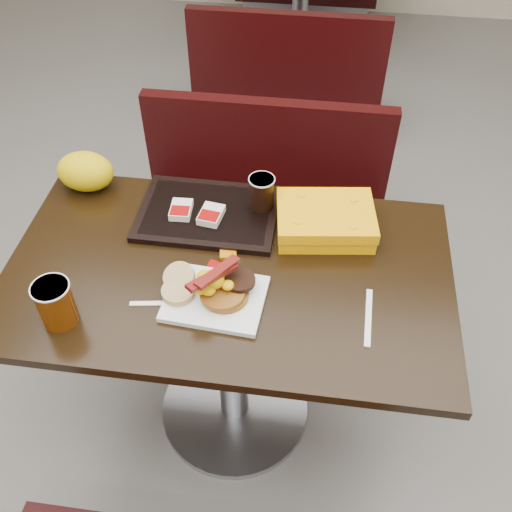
# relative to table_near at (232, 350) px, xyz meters

# --- Properties ---
(floor) EXTENTS (6.00, 7.00, 0.01)m
(floor) POSITION_rel_table_near_xyz_m (0.00, 0.00, -0.38)
(floor) COLOR gray
(floor) RESTS_ON ground
(table_near) EXTENTS (1.20, 0.70, 0.75)m
(table_near) POSITION_rel_table_near_xyz_m (0.00, 0.00, 0.00)
(table_near) COLOR black
(table_near) RESTS_ON floor
(bench_near_n) EXTENTS (1.00, 0.46, 0.72)m
(bench_near_n) POSITION_rel_table_near_xyz_m (0.00, 0.70, -0.02)
(bench_near_n) COLOR black
(bench_near_n) RESTS_ON floor
(table_far) EXTENTS (1.20, 0.70, 0.75)m
(table_far) POSITION_rel_table_near_xyz_m (0.00, 2.60, 0.00)
(table_far) COLOR black
(table_far) RESTS_ON floor
(bench_far_s) EXTENTS (1.00, 0.46, 0.72)m
(bench_far_s) POSITION_rel_table_near_xyz_m (0.00, 1.90, -0.02)
(bench_far_s) COLOR black
(bench_far_s) RESTS_ON floor
(platter) EXTENTS (0.26, 0.21, 0.01)m
(platter) POSITION_rel_table_near_xyz_m (-0.01, -0.11, 0.38)
(platter) COLOR white
(platter) RESTS_ON table_near
(pancake_stack) EXTENTS (0.14, 0.14, 0.02)m
(pancake_stack) POSITION_rel_table_near_xyz_m (0.01, -0.10, 0.40)
(pancake_stack) COLOR brown
(pancake_stack) RESTS_ON platter
(sausage_patty) EXTENTS (0.10, 0.10, 0.01)m
(sausage_patty) POSITION_rel_table_near_xyz_m (0.05, -0.07, 0.42)
(sausage_patty) COLOR black
(sausage_patty) RESTS_ON pancake_stack
(scrambled_eggs) EXTENTS (0.11, 0.10, 0.05)m
(scrambled_eggs) POSITION_rel_table_near_xyz_m (-0.01, -0.10, 0.44)
(scrambled_eggs) COLOR #F5BA04
(scrambled_eggs) RESTS_ON pancake_stack
(bacon_strips) EXTENTS (0.14, 0.16, 0.01)m
(bacon_strips) POSITION_rel_table_near_xyz_m (-0.02, -0.11, 0.47)
(bacon_strips) COLOR #4B050A
(bacon_strips) RESTS_ON scrambled_eggs
(muffin_bottom) EXTENTS (0.09, 0.09, 0.02)m
(muffin_bottom) POSITION_rel_table_near_xyz_m (-0.11, -0.12, 0.40)
(muffin_bottom) COLOR tan
(muffin_bottom) RESTS_ON platter
(muffin_top) EXTENTS (0.10, 0.11, 0.05)m
(muffin_top) POSITION_rel_table_near_xyz_m (-0.11, -0.08, 0.41)
(muffin_top) COLOR tan
(muffin_top) RESTS_ON platter
(coffee_cup_near) EXTENTS (0.10, 0.10, 0.12)m
(coffee_cup_near) POSITION_rel_table_near_xyz_m (-0.38, -0.22, 0.44)
(coffee_cup_near) COLOR #853B04
(coffee_cup_near) RESTS_ON table_near
(fork) EXTENTS (0.15, 0.05, 0.00)m
(fork) POSITION_rel_table_near_xyz_m (-0.18, -0.14, 0.38)
(fork) COLOR white
(fork) RESTS_ON table_near
(knife) EXTENTS (0.02, 0.18, 0.00)m
(knife) POSITION_rel_table_near_xyz_m (0.37, -0.11, 0.38)
(knife) COLOR white
(knife) RESTS_ON table_near
(condiment_syrup) EXTENTS (0.05, 0.04, 0.01)m
(condiment_syrup) POSITION_rel_table_near_xyz_m (-0.01, 0.05, 0.38)
(condiment_syrup) COLOR #C46B08
(condiment_syrup) RESTS_ON table_near
(condiment_ketchup) EXTENTS (0.04, 0.04, 0.01)m
(condiment_ketchup) POSITION_rel_table_near_xyz_m (-0.04, 0.01, 0.38)
(condiment_ketchup) COLOR #8C0504
(condiment_ketchup) RESTS_ON table_near
(tray) EXTENTS (0.40, 0.29, 0.02)m
(tray) POSITION_rel_table_near_xyz_m (-0.09, 0.20, 0.38)
(tray) COLOR black
(tray) RESTS_ON table_near
(hashbrown_sleeve_left) EXTENTS (0.06, 0.08, 0.02)m
(hashbrown_sleeve_left) POSITION_rel_table_near_xyz_m (-0.17, 0.19, 0.40)
(hashbrown_sleeve_left) COLOR silver
(hashbrown_sleeve_left) RESTS_ON tray
(hashbrown_sleeve_right) EXTENTS (0.07, 0.09, 0.02)m
(hashbrown_sleeve_right) POSITION_rel_table_near_xyz_m (-0.08, 0.18, 0.41)
(hashbrown_sleeve_right) COLOR silver
(hashbrown_sleeve_right) RESTS_ON tray
(coffee_cup_far) EXTENTS (0.07, 0.07, 0.10)m
(coffee_cup_far) POSITION_rel_table_near_xyz_m (0.06, 0.25, 0.44)
(coffee_cup_far) COLOR black
(coffee_cup_far) RESTS_ON tray
(clamshell) EXTENTS (0.30, 0.24, 0.07)m
(clamshell) POSITION_rel_table_near_xyz_m (0.25, 0.19, 0.41)
(clamshell) COLOR #FBA404
(clamshell) RESTS_ON table_near
(paper_bag) EXTENTS (0.20, 0.16, 0.12)m
(paper_bag) POSITION_rel_table_near_xyz_m (-0.49, 0.29, 0.44)
(paper_bag) COLOR yellow
(paper_bag) RESTS_ON table_near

